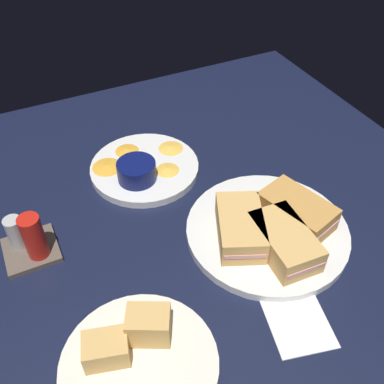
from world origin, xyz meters
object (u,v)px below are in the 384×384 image
Objects in this scene: sandwich_half_extra at (297,211)px; ramekin_dark_sauce at (304,214)px; sandwich_half_near at (240,227)px; ramekin_light_gravy at (137,171)px; sandwich_half_far at (285,241)px; spoon_by_gravy_ramekin at (130,177)px; plate_sandwich_main at (267,231)px; condiment_caddy at (29,240)px; plate_chips_companion at (145,168)px; bread_basket_rear at (138,363)px; spoon_by_dark_ramekin at (273,221)px.

sandwich_half_extra reaches higher than ramekin_dark_sauce.
sandwich_half_near is 24.76cm from ramekin_light_gravy.
sandwich_half_far is 33.71cm from spoon_by_gravy_ramekin.
sandwich_half_near reaches higher than spoon_by_gravy_ramekin.
ramekin_dark_sauce is 0.82× the size of ramekin_light_gravy.
sandwich_half_extra is at bearing -50.30° from sandwich_half_far.
sandwich_half_far is at bearing 174.70° from plate_sandwich_main.
ramekin_dark_sauce is at bearing -108.87° from condiment_caddy.
condiment_caddy is (-12.35, 25.57, 2.61)cm from plate_chips_companion.
sandwich_half_extra is at bearing -95.30° from plate_sandwich_main.
spoon_by_gravy_ramekin is at bearing 27.31° from sandwich_half_near.
sandwich_half_far reaches higher than ramekin_dark_sauce.
bread_basket_rear is (-40.01, 16.40, 1.23)cm from plate_chips_companion.
plate_chips_companion is 1.04× the size of bread_basket_rear.
spoon_by_gravy_ramekin is 23.67cm from condiment_caddy.
bread_basket_rear is at bearing 159.65° from ramekin_light_gravy.
bread_basket_rear is (-13.78, 29.79, 1.23)cm from plate_sandwich_main.
ramekin_dark_sauce is (-2.13, -11.87, -0.06)cm from sandwich_half_near.
spoon_by_dark_ramekin is 0.44× the size of bread_basket_rear.
sandwich_half_near is at bearing 84.70° from plate_sandwich_main.
ramekin_light_gravy is 0.36× the size of bread_basket_rear.
plate_sandwich_main is at bearing -152.95° from plate_chips_companion.
spoon_by_gravy_ramekin is 0.95× the size of condiment_caddy.
sandwich_half_extra is 33.33cm from spoon_by_gravy_ramekin.
sandwich_half_far is 1.44× the size of spoon_by_dark_ramekin.
condiment_caddy reaches higher than ramekin_dark_sauce.
ramekin_dark_sauce is at bearing -142.82° from sandwich_half_extra.
sandwich_half_extra reaches higher than spoon_by_gravy_ramekin.
sandwich_half_extra is (-1.02, -11.03, 0.00)cm from sandwich_half_near.
plate_sandwich_main is at bearing 75.70° from ramekin_dark_sauce.
sandwich_half_extra is 0.68× the size of bread_basket_rear.
sandwich_half_near reaches higher than spoon_by_dark_ramekin.
spoon_by_dark_ramekin is at bearing -149.33° from plate_chips_companion.
plate_sandwich_main is 6.40cm from sandwich_half_extra.
ramekin_light_gravy is at bearing -121.38° from spoon_by_gravy_ramekin.
spoon_by_dark_ramekin is 1.21× the size of ramekin_light_gravy.
condiment_caddy reaches higher than spoon_by_dark_ramekin.
sandwich_half_extra is (5.00, -6.03, 0.00)cm from sandwich_half_far.
ramekin_dark_sauce is 0.67× the size of condiment_caddy.
ramekin_light_gravy is at bearing -20.35° from bread_basket_rear.
ramekin_dark_sauce is 0.28× the size of plate_chips_companion.
sandwich_half_near reaches higher than ramekin_light_gravy.
plate_sandwich_main is 1.95× the size of sandwich_half_near.
spoon_by_gravy_ramekin is (24.09, 22.94, -2.04)cm from sandwich_half_extra.
spoon_by_gravy_ramekin is at bearing 58.62° from ramekin_light_gravy.
sandwich_half_extra is at bearing -136.40° from spoon_by_gravy_ramekin.
plate_chips_companion is 2.49× the size of spoon_by_gravy_ramekin.
spoon_by_dark_ramekin is (0.26, -7.22, -2.04)cm from sandwich_half_near.
sandwich_half_near is 0.69× the size of bread_basket_rear.
sandwich_half_extra reaches higher than ramekin_light_gravy.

